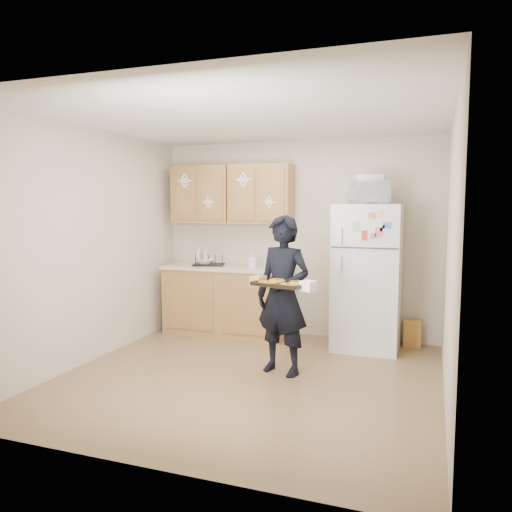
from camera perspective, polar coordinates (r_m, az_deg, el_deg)
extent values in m
plane|color=brown|center=(5.03, -0.86, -13.74)|extent=(3.60, 3.60, 0.00)
plane|color=silver|center=(4.81, -0.90, 15.56)|extent=(3.60, 3.60, 0.00)
cube|color=beige|center=(6.48, 4.71, 1.94)|extent=(3.60, 0.04, 2.50)
cube|color=beige|center=(3.15, -12.42, -2.25)|extent=(3.60, 0.04, 2.50)
cube|color=beige|center=(5.65, -18.25, 1.11)|extent=(0.04, 3.60, 2.50)
cube|color=beige|center=(4.47, 21.30, -0.17)|extent=(0.04, 3.60, 2.50)
cube|color=silver|center=(5.98, 12.60, -2.36)|extent=(0.75, 0.70, 1.70)
cube|color=olive|center=(6.56, -3.31, -5.23)|extent=(1.60, 0.60, 0.86)
cube|color=beige|center=(6.48, -3.33, -1.33)|extent=(1.64, 0.64, 0.04)
cube|color=olive|center=(6.72, -6.09, 6.98)|extent=(0.80, 0.33, 0.75)
cube|color=olive|center=(6.41, 0.58, 7.07)|extent=(0.80, 0.33, 0.75)
cube|color=#E6B251|center=(6.30, 17.43, -8.46)|extent=(0.20, 0.07, 0.32)
imported|color=black|center=(4.98, 3.10, -4.50)|extent=(0.66, 0.52, 1.59)
cube|color=black|center=(4.66, 3.03, -3.24)|extent=(0.57, 0.48, 0.04)
cylinder|color=orange|center=(4.65, 1.31, -3.03)|extent=(0.16, 0.16, 0.02)
cylinder|color=orange|center=(4.53, 3.71, -3.28)|extent=(0.16, 0.16, 0.02)
cylinder|color=orange|center=(4.79, 2.39, -2.78)|extent=(0.16, 0.16, 0.02)
cylinder|color=orange|center=(4.67, 4.75, -3.01)|extent=(0.16, 0.16, 0.02)
imported|color=silver|center=(5.87, 12.79, 7.12)|extent=(0.52, 0.38, 0.27)
cube|color=#B7B7BE|center=(5.90, 12.98, 8.71)|extent=(0.31, 0.22, 0.06)
cube|color=black|center=(6.57, -5.43, -0.38)|extent=(0.46, 0.39, 0.16)
imported|color=white|center=(6.59, -5.85, -0.63)|extent=(0.29, 0.29, 0.06)
imported|color=silver|center=(6.26, -0.34, -0.47)|extent=(0.09, 0.09, 0.20)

